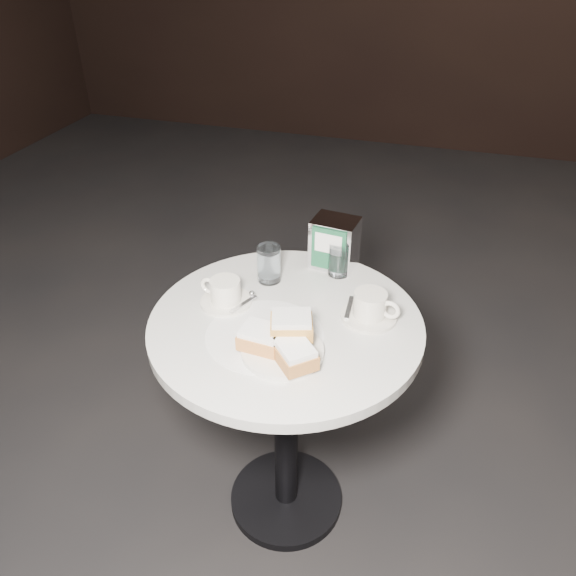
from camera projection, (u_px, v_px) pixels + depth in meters
The scene contains 9 objects.
ground at pixel (286, 500), 1.84m from camera, with size 7.00×7.00×0.00m, color black.
cafe_table at pixel (286, 377), 1.54m from camera, with size 0.70×0.70×0.74m.
sugar_spill at pixel (265, 335), 1.38m from camera, with size 0.29×0.29×0.00m, color white.
beignet_plate at pixel (282, 343), 1.30m from camera, with size 0.26×0.26×0.10m.
coffee_cup_left at pixel (225, 293), 1.47m from camera, with size 0.15×0.15×0.07m.
coffee_cup_right at pixel (370, 307), 1.42m from camera, with size 0.17×0.17×0.07m.
water_glass_left at pixel (269, 264), 1.55m from camera, with size 0.08×0.08×0.11m.
water_glass_right at pixel (339, 259), 1.58m from camera, with size 0.06×0.06×0.10m.
napkin_dispenser at pixel (334, 243), 1.61m from camera, with size 0.14×0.12×0.15m.
Camera 1 is at (0.33, -1.09, 1.61)m, focal length 35.00 mm.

